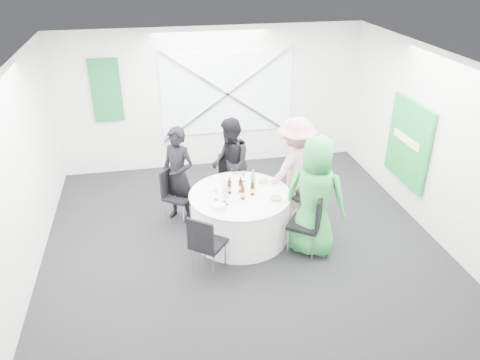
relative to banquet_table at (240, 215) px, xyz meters
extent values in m
plane|color=black|center=(0.00, -0.20, -0.38)|extent=(6.00, 6.00, 0.00)
plane|color=silver|center=(0.00, -0.20, 2.42)|extent=(6.00, 6.00, 0.00)
plane|color=silver|center=(0.00, 2.80, 1.02)|extent=(6.00, 0.00, 6.00)
plane|color=silver|center=(0.00, -3.20, 1.02)|extent=(6.00, 0.00, 6.00)
plane|color=silver|center=(-3.00, -0.20, 1.02)|extent=(0.00, 6.00, 6.00)
plane|color=silver|center=(3.00, -0.20, 1.02)|extent=(0.00, 6.00, 6.00)
cube|color=silver|center=(0.30, 2.76, 1.12)|extent=(2.60, 0.03, 1.60)
cube|color=silver|center=(0.30, 2.72, 1.12)|extent=(2.63, 0.05, 1.84)
cube|color=silver|center=(0.30, 2.72, 1.12)|extent=(2.63, 0.05, 1.84)
cube|color=#167137|center=(-2.00, 2.75, 1.32)|extent=(0.55, 0.04, 1.20)
cube|color=green|center=(2.94, 0.40, 0.82)|extent=(0.05, 1.20, 1.40)
cylinder|color=white|center=(0.00, 0.00, -0.01)|extent=(1.52, 1.52, 0.74)
cylinder|color=white|center=(0.00, 0.00, 0.37)|extent=(1.56, 1.56, 0.02)
cube|color=black|center=(0.05, 1.07, 0.04)|extent=(0.41, 0.41, 0.05)
cube|color=black|center=(0.05, 1.26, 0.28)|extent=(0.38, 0.05, 0.42)
cylinder|color=silver|center=(0.21, 1.23, -0.18)|extent=(0.02, 0.02, 0.40)
cylinder|color=silver|center=(-0.11, 1.24, -0.18)|extent=(0.02, 0.02, 0.40)
cylinder|color=silver|center=(0.20, 0.91, -0.18)|extent=(0.02, 0.02, 0.40)
cylinder|color=silver|center=(-0.12, 0.92, -0.18)|extent=(0.02, 0.02, 0.40)
cube|color=black|center=(-0.89, 0.66, 0.07)|extent=(0.58, 0.58, 0.05)
cube|color=black|center=(-1.05, 0.78, 0.32)|extent=(0.27, 0.34, 0.45)
cylinder|color=silver|center=(-0.93, 0.89, -0.17)|extent=(0.02, 0.02, 0.43)
cylinder|color=silver|center=(-1.13, 0.62, -0.17)|extent=(0.02, 0.02, 0.43)
cylinder|color=silver|center=(-0.66, 0.69, -0.17)|extent=(0.02, 0.02, 0.43)
cylinder|color=silver|center=(-0.86, 0.42, -0.17)|extent=(0.02, 0.02, 0.43)
cube|color=black|center=(1.10, 0.38, 0.07)|extent=(0.53, 0.53, 0.05)
cube|color=black|center=(1.29, 0.44, 0.32)|extent=(0.17, 0.39, 0.45)
cylinder|color=silver|center=(1.31, 0.27, -0.17)|extent=(0.02, 0.02, 0.43)
cylinder|color=silver|center=(1.20, 0.59, -0.17)|extent=(0.02, 0.02, 0.43)
cylinder|color=silver|center=(0.99, 0.16, -0.17)|extent=(0.02, 0.02, 0.43)
cylinder|color=silver|center=(0.88, 0.48, -0.17)|extent=(0.02, 0.02, 0.43)
cube|color=black|center=(0.85, -0.61, 0.11)|extent=(0.63, 0.63, 0.05)
cube|color=black|center=(1.03, -0.74, 0.38)|extent=(0.29, 0.38, 0.49)
cylinder|color=silver|center=(0.90, -0.87, -0.15)|extent=(0.02, 0.02, 0.47)
cylinder|color=silver|center=(1.11, -0.57, -0.15)|extent=(0.02, 0.02, 0.47)
cylinder|color=silver|center=(0.60, -0.65, -0.15)|extent=(0.02, 0.02, 0.47)
cylinder|color=silver|center=(0.81, -0.35, -0.15)|extent=(0.02, 0.02, 0.47)
cube|color=black|center=(-0.60, -0.76, 0.07)|extent=(0.59, 0.59, 0.05)
cube|color=black|center=(-0.73, -0.92, 0.32)|extent=(0.34, 0.28, 0.45)
cylinder|color=silver|center=(-0.84, -0.79, -0.16)|extent=(0.02, 0.02, 0.43)
cylinder|color=silver|center=(-0.57, -1.00, -0.16)|extent=(0.02, 0.02, 0.43)
cylinder|color=silver|center=(-0.63, -0.52, -0.16)|extent=(0.02, 0.02, 0.43)
cylinder|color=silver|center=(-0.36, -0.73, -0.16)|extent=(0.02, 0.02, 0.43)
imported|color=black|center=(-0.88, 0.72, 0.43)|extent=(0.71, 0.68, 1.63)
imported|color=black|center=(0.04, 1.01, 0.42)|extent=(0.45, 0.79, 1.60)
imported|color=#C57F8E|center=(1.00, 0.43, 0.50)|extent=(1.25, 0.93, 1.76)
imported|color=green|center=(0.98, -0.58, 0.54)|extent=(1.07, 0.96, 1.84)
cylinder|color=white|center=(-0.05, 0.54, 0.39)|extent=(0.25, 0.25, 0.01)
cylinder|color=white|center=(-0.47, 0.30, 0.39)|extent=(0.29, 0.29, 0.01)
cylinder|color=white|center=(0.43, 0.29, 0.39)|extent=(0.26, 0.26, 0.01)
cylinder|color=#76934F|center=(0.43, 0.29, 0.41)|extent=(0.17, 0.17, 0.02)
cylinder|color=white|center=(0.48, -0.29, 0.39)|extent=(0.27, 0.27, 0.01)
cylinder|color=#76934F|center=(0.48, -0.29, 0.41)|extent=(0.18, 0.18, 0.02)
cylinder|color=white|center=(-0.44, -0.38, 0.39)|extent=(0.26, 0.26, 0.01)
cube|color=white|center=(-0.40, -0.38, 0.42)|extent=(0.22, 0.17, 0.05)
cylinder|color=#3C180A|center=(-0.15, 0.06, 0.48)|extent=(0.06, 0.06, 0.21)
cylinder|color=#3C180A|center=(-0.15, 0.06, 0.62)|extent=(0.02, 0.02, 0.06)
cylinder|color=#D1BC6E|center=(-0.15, 0.06, 0.46)|extent=(0.06, 0.06, 0.07)
cylinder|color=#3C180A|center=(0.02, 0.06, 0.48)|extent=(0.06, 0.06, 0.20)
cylinder|color=#3C180A|center=(0.02, 0.06, 0.61)|extent=(0.02, 0.02, 0.06)
cylinder|color=#D1BC6E|center=(0.02, 0.06, 0.46)|extent=(0.06, 0.06, 0.07)
cylinder|color=#3C180A|center=(0.18, -0.06, 0.48)|extent=(0.06, 0.06, 0.19)
cylinder|color=#3C180A|center=(0.18, -0.06, 0.60)|extent=(0.02, 0.02, 0.06)
cylinder|color=#D1BC6E|center=(0.18, -0.06, 0.46)|extent=(0.06, 0.06, 0.07)
cylinder|color=#3C180A|center=(0.01, -0.16, 0.48)|extent=(0.06, 0.06, 0.20)
cylinder|color=#3C180A|center=(0.01, -0.16, 0.61)|extent=(0.02, 0.02, 0.06)
cylinder|color=#D1BC6E|center=(0.01, -0.16, 0.46)|extent=(0.06, 0.06, 0.07)
cylinder|color=#46B657|center=(0.23, 0.13, 0.51)|extent=(0.08, 0.08, 0.26)
cylinder|color=#46B657|center=(0.23, 0.13, 0.67)|extent=(0.03, 0.03, 0.06)
cylinder|color=#D1BC6E|center=(0.23, 0.13, 0.49)|extent=(0.08, 0.08, 0.09)
cylinder|color=silver|center=(-0.23, 0.00, 0.48)|extent=(0.08, 0.08, 0.21)
cylinder|color=silver|center=(-0.23, 0.00, 0.62)|extent=(0.03, 0.03, 0.06)
cylinder|color=#D1BC6E|center=(-0.23, 0.00, 0.46)|extent=(0.08, 0.08, 0.07)
cylinder|color=white|center=(0.14, 0.40, 0.38)|extent=(0.06, 0.06, 0.00)
cylinder|color=white|center=(0.14, 0.40, 0.43)|extent=(0.01, 0.01, 0.10)
cone|color=white|center=(0.14, 0.40, 0.51)|extent=(0.07, 0.07, 0.08)
cylinder|color=white|center=(-0.28, -0.19, 0.38)|extent=(0.06, 0.06, 0.00)
cylinder|color=white|center=(-0.28, -0.19, 0.43)|extent=(0.01, 0.01, 0.10)
cone|color=white|center=(-0.28, -0.19, 0.51)|extent=(0.07, 0.07, 0.08)
cylinder|color=white|center=(-0.25, -0.27, 0.38)|extent=(0.06, 0.06, 0.00)
cylinder|color=white|center=(-0.25, -0.27, 0.43)|extent=(0.01, 0.01, 0.10)
cone|color=white|center=(-0.25, -0.27, 0.51)|extent=(0.07, 0.07, 0.08)
cylinder|color=white|center=(-0.39, -0.11, 0.38)|extent=(0.06, 0.06, 0.00)
cylinder|color=white|center=(-0.39, -0.11, 0.43)|extent=(0.01, 0.01, 0.10)
cone|color=white|center=(-0.39, -0.11, 0.51)|extent=(0.07, 0.07, 0.08)
cube|color=silver|center=(-0.52, -0.24, 0.38)|extent=(0.11, 0.12, 0.01)
cube|color=silver|center=(-0.34, -0.46, 0.38)|extent=(0.10, 0.13, 0.01)
cube|color=silver|center=(0.32, -0.48, 0.38)|extent=(0.11, 0.13, 0.01)
cube|color=silver|center=(0.54, -0.21, 0.38)|extent=(0.11, 0.13, 0.01)
cube|color=silver|center=(0.55, 0.17, 0.38)|extent=(0.10, 0.13, 0.01)
cube|color=silver|center=(0.42, 0.40, 0.38)|extent=(0.08, 0.14, 0.01)
camera|label=1|loc=(-1.23, -6.11, 3.83)|focal=35.00mm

